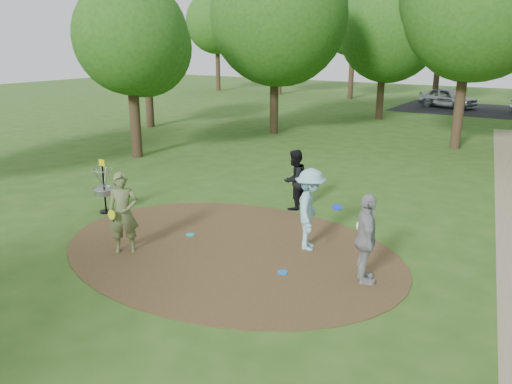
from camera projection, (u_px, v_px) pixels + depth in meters
The scene contains 12 objects.
ground at pixel (229, 249), 11.69m from camera, with size 100.00×100.00×0.00m, color #2D5119.
dirt_clearing at pixel (229, 249), 11.69m from camera, with size 8.40×8.40×0.02m, color #47301C.
parking_lot at pixel (500, 111), 34.92m from camera, with size 14.00×8.00×0.01m, color black.
player_observer_with_disc at pixel (123, 213), 11.28m from camera, with size 0.81×0.80×1.89m.
player_throwing_with_disc at pixel (310, 210), 11.47m from camera, with size 1.35×1.42×1.93m.
player_walking_with_disc at pixel (294, 180), 14.31m from camera, with size 0.77×0.93×1.74m.
player_waiting_with_disc at pixel (366, 239), 9.84m from camera, with size 0.93×1.17×1.86m.
disc_ground_cyan at pixel (190, 235), 12.50m from camera, with size 0.22×0.22×0.02m, color #17B1BA.
disc_ground_blue at pixel (283, 272), 10.46m from camera, with size 0.22×0.22×0.02m, color #0D78EC.
car_left at pixel (448, 98), 36.71m from camera, with size 1.70×4.23×1.44m, color #AAACB2.
disc_golf_basket at pixel (104, 183), 13.99m from camera, with size 0.63×0.63×1.54m.
tree_ring at pixel (430, 21), 16.38m from camera, with size 36.68×45.60×9.11m.
Camera 1 is at (6.33, -8.78, 4.66)m, focal length 35.00 mm.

